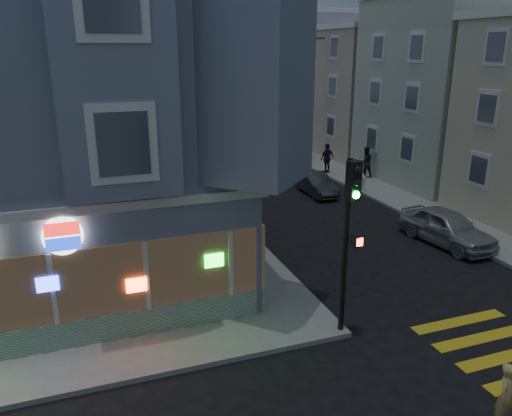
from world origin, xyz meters
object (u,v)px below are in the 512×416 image
street_tree_far (247,91)px  pedestrian_b (327,158)px  utility_pole (308,94)px  parked_car_b (316,184)px  street_tree_near (279,99)px  parked_car_a (447,227)px  parked_car_d (270,152)px  traffic_signal (350,219)px  parked_car_c (237,141)px  pedestrian_a (365,162)px  running_child (507,396)px  fire_hydrant (363,182)px

street_tree_far → pedestrian_b: bearing=-92.8°
utility_pole → parked_car_b: size_ratio=2.50×
street_tree_near → parked_car_b: 15.21m
parked_car_a → parked_car_d: bearing=86.8°
parked_car_b → traffic_signal: size_ratio=0.72×
utility_pole → parked_car_c: utility_pole is taller
street_tree_far → pedestrian_a: size_ratio=2.74×
street_tree_far → pedestrian_a: 20.60m
parked_car_d → traffic_signal: size_ratio=0.90×
parked_car_c → parked_car_d: bearing=-81.7°
parked_car_b → parked_car_c: 14.51m
street_tree_far → parked_car_d: bearing=-101.8°
parked_car_c → running_child: bearing=-98.6°
pedestrian_a → utility_pole: bearing=-75.0°
street_tree_near → parked_car_c: 4.90m
parked_car_a → traffic_signal: (-7.58, -4.79, 2.80)m
utility_pole → pedestrian_a: bearing=-81.1°
street_tree_far → traffic_signal: 37.04m
pedestrian_a → traffic_signal: traffic_signal is taller
running_child → pedestrian_b: 22.76m
street_tree_far → fire_hydrant: bearing=-92.2°
pedestrian_a → parked_car_d: bearing=-58.1°
parked_car_a → parked_car_d: (-0.93, 17.95, -0.12)m
parked_car_b → parked_car_c: size_ratio=0.86×
pedestrian_a → parked_car_c: size_ratio=0.46×
utility_pole → pedestrian_b: (-0.70, -4.53, -3.69)m
utility_pole → running_child: 27.59m
street_tree_near → parked_car_d: size_ratio=1.17×
street_tree_near → fire_hydrant: bearing=-93.4°
pedestrian_b → parked_car_d: size_ratio=0.42×
street_tree_near → parked_car_a: 23.32m
running_child → pedestrian_a: pedestrian_a is taller
street_tree_far → parked_car_c: 9.29m
traffic_signal → fire_hydrant: bearing=44.7°
running_child → fire_hydrant: running_child is taller
street_tree_far → pedestrian_b: (-0.90, -18.53, -2.83)m
street_tree_far → parked_car_a: size_ratio=1.21×
running_child → pedestrian_a: bearing=48.7°
utility_pole → street_tree_near: bearing=88.1°
running_child → street_tree_near: bearing=58.6°
running_child → pedestrian_b: bearing=54.5°
pedestrian_a → parked_car_b: bearing=30.5°
street_tree_near → street_tree_far: same height
pedestrian_a → fire_hydrant: 3.11m
pedestrian_a → parked_car_d: pedestrian_a is taller
utility_pole → parked_car_b: 9.98m
street_tree_far → fire_hydrant: street_tree_far is taller
utility_pole → parked_car_b: bearing=-112.1°
parked_car_a → parked_car_d: parked_car_a is taller
street_tree_near → traffic_signal: size_ratio=1.05×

